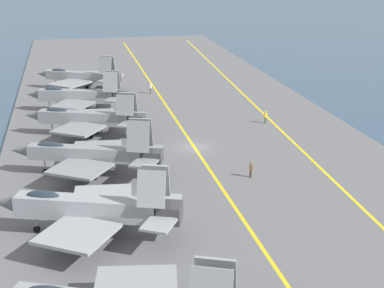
# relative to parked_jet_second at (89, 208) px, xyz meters

# --- Properties ---
(ground_plane) EXTENTS (2000.00, 2000.00, 0.00)m
(ground_plane) POSITION_rel_parked_jet_second_xyz_m (21.50, -13.83, -3.03)
(ground_plane) COLOR #334C66
(carrier_deck) EXTENTS (195.80, 47.07, 0.40)m
(carrier_deck) POSITION_rel_parked_jet_second_xyz_m (21.50, -13.83, -2.83)
(carrier_deck) COLOR slate
(carrier_deck) RESTS_ON ground
(deck_stripe_foul_line) EXTENTS (176.04, 8.70, 0.01)m
(deck_stripe_foul_line) POSITION_rel_parked_jet_second_xyz_m (21.50, -26.78, -2.63)
(deck_stripe_foul_line) COLOR yellow
(deck_stripe_foul_line) RESTS_ON carrier_deck
(deck_stripe_centerline) EXTENTS (176.22, 0.36, 0.01)m
(deck_stripe_centerline) POSITION_rel_parked_jet_second_xyz_m (21.50, -13.83, -2.63)
(deck_stripe_centerline) COLOR yellow
(deck_stripe_centerline) RESTS_ON carrier_deck
(parked_jet_second) EXTENTS (13.59, 16.68, 6.63)m
(parked_jet_second) POSITION_rel_parked_jet_second_xyz_m (0.00, 0.00, 0.00)
(parked_jet_second) COLOR #93999E
(parked_jet_second) RESTS_ON carrier_deck
(parked_jet_third) EXTENTS (12.53, 16.93, 6.66)m
(parked_jet_third) POSITION_rel_parked_jet_second_xyz_m (14.28, -0.69, -0.03)
(parked_jet_third) COLOR gray
(parked_jet_third) RESTS_ON carrier_deck
(parked_jet_fourth) EXTENTS (13.02, 16.31, 6.00)m
(parked_jet_fourth) POSITION_rel_parked_jet_second_xyz_m (28.91, -0.97, -0.12)
(parked_jet_fourth) COLOR gray
(parked_jet_fourth) RESTS_ON carrier_deck
(parked_jet_fifth) EXTENTS (12.61, 15.48, 6.38)m
(parked_jet_fifth) POSITION_rel_parked_jet_second_xyz_m (41.77, -0.27, -0.13)
(parked_jet_fifth) COLOR gray
(parked_jet_fifth) RESTS_ON carrier_deck
(parked_jet_sixth) EXTENTS (13.73, 15.54, 6.21)m
(parked_jet_sixth) POSITION_rel_parked_jet_second_xyz_m (56.31, -0.91, -0.19)
(parked_jet_sixth) COLOR gray
(parked_jet_sixth) RESTS_ON carrier_deck
(crew_brown_vest) EXTENTS (0.36, 0.44, 1.84)m
(crew_brown_vest) POSITION_rel_parked_jet_second_xyz_m (10.26, -17.68, -1.61)
(crew_brown_vest) COLOR #383328
(crew_brown_vest) RESTS_ON carrier_deck
(crew_yellow_vest) EXTENTS (0.32, 0.42, 1.79)m
(crew_yellow_vest) POSITION_rel_parked_jet_second_xyz_m (29.84, -26.02, -1.64)
(crew_yellow_vest) COLOR #4C473D
(crew_yellow_vest) RESTS_ON carrier_deck
(crew_white_vest) EXTENTS (0.46, 0.43, 1.84)m
(crew_white_vest) POSITION_rel_parked_jet_second_xyz_m (51.05, -12.56, -1.62)
(crew_white_vest) COLOR #4C473D
(crew_white_vest) RESTS_ON carrier_deck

